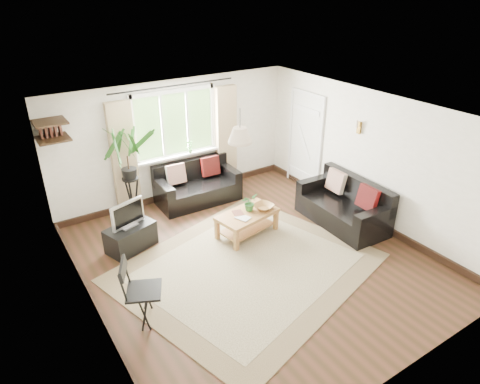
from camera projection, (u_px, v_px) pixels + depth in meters
floor at (253, 259)px, 6.93m from camera, size 5.50×5.50×0.00m
ceiling at (256, 115)px, 5.85m from camera, size 5.50×5.50×0.00m
wall_back at (175, 141)px, 8.45m from camera, size 5.00×0.02×2.40m
wall_front at (409, 295)px, 4.33m from camera, size 5.00×0.02×2.40m
wall_left at (85, 244)px, 5.17m from camera, size 0.02×5.50×2.40m
wall_right at (370, 159)px, 7.61m from camera, size 0.02×5.50×2.40m
rug at (247, 267)px, 6.72m from camera, size 4.33×3.97×0.02m
window at (175, 124)px, 8.26m from camera, size 2.50×0.16×2.16m
door at (305, 142)px, 8.96m from camera, size 0.06×0.96×2.06m
corner_shelf at (51, 130)px, 6.86m from camera, size 0.50×0.50×0.34m
pendant_lamp at (240, 132)px, 6.31m from camera, size 0.36×0.36×0.54m
wall_sconce at (358, 126)px, 7.56m from camera, size 0.12×0.12×0.28m
sofa_back at (198, 184)px, 8.57m from camera, size 1.65×0.86×0.77m
sofa_right at (343, 204)px, 7.77m from camera, size 1.73×0.91×0.80m
coffee_table at (247, 224)px, 7.50m from camera, size 1.16×0.77×0.44m
table_plant at (249, 202)px, 7.43m from camera, size 0.35×0.33×0.30m
bowl at (264, 207)px, 7.51m from camera, size 0.41×0.41×0.08m
book_a at (240, 220)px, 7.17m from camera, size 0.25×0.29×0.02m
book_b at (234, 214)px, 7.34m from camera, size 0.22×0.26×0.02m
tv_stand at (131, 237)px, 7.12m from camera, size 0.89×0.67×0.43m
tv at (128, 214)px, 6.92m from camera, size 0.64×0.38×0.47m
palm_stand at (130, 175)px, 7.74m from camera, size 0.78×0.78×1.78m
folding_chair at (144, 292)px, 5.49m from camera, size 0.64×0.64×0.93m
sill_plant at (190, 147)px, 8.54m from camera, size 0.14×0.10×0.27m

